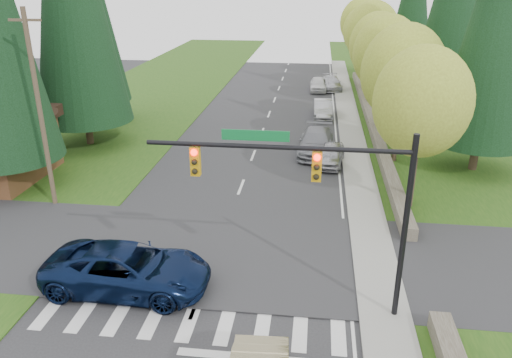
% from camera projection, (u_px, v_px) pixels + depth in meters
% --- Properties ---
extents(grass_east, '(14.00, 110.00, 0.06)m').
position_uv_depth(grass_east, '(455.00, 169.00, 31.41)').
color(grass_east, '#214913').
rests_on(grass_east, ground).
extents(grass_west, '(14.00, 110.00, 0.06)m').
position_uv_depth(grass_west, '(64.00, 152.00, 34.36)').
color(grass_west, '#214913').
rests_on(grass_west, ground).
extents(cross_street, '(120.00, 8.00, 0.10)m').
position_uv_depth(cross_street, '(215.00, 253.00, 21.87)').
color(cross_street, '#28282B').
rests_on(cross_street, ground).
extents(sidewalk_east, '(1.80, 80.00, 0.13)m').
position_uv_depth(sidewalk_east, '(355.00, 154.00, 33.93)').
color(sidewalk_east, gray).
rests_on(sidewalk_east, ground).
extents(curb_east, '(0.20, 80.00, 0.13)m').
position_uv_depth(curb_east, '(343.00, 153.00, 34.03)').
color(curb_east, gray).
rests_on(curb_east, ground).
extents(stone_wall_north, '(0.70, 40.00, 0.70)m').
position_uv_depth(stone_wall_north, '(371.00, 119.00, 40.98)').
color(stone_wall_north, '#4C4438').
rests_on(stone_wall_north, ground).
extents(traffic_signal, '(8.70, 0.37, 6.80)m').
position_uv_depth(traffic_signal, '(321.00, 184.00, 16.27)').
color(traffic_signal, black).
rests_on(traffic_signal, ground).
extents(utility_pole, '(1.60, 0.24, 10.00)m').
position_uv_depth(utility_pole, '(40.00, 110.00, 24.68)').
color(utility_pole, '#473828').
rests_on(utility_pole, ground).
extents(decid_tree_0, '(4.80, 4.80, 8.37)m').
position_uv_depth(decid_tree_0, '(422.00, 102.00, 24.23)').
color(decid_tree_0, '#38281C').
rests_on(decid_tree_0, ground).
extents(decid_tree_1, '(5.20, 5.20, 8.80)m').
position_uv_depth(decid_tree_1, '(403.00, 72.00, 30.57)').
color(decid_tree_1, '#38281C').
rests_on(decid_tree_1, ground).
extents(decid_tree_2, '(5.00, 5.00, 8.82)m').
position_uv_depth(decid_tree_2, '(386.00, 54.00, 36.98)').
color(decid_tree_2, '#38281C').
rests_on(decid_tree_2, ground).
extents(decid_tree_3, '(5.00, 5.00, 8.55)m').
position_uv_depth(decid_tree_3, '(378.00, 45.00, 43.50)').
color(decid_tree_3, '#38281C').
rests_on(decid_tree_3, ground).
extents(decid_tree_4, '(5.40, 5.40, 9.18)m').
position_uv_depth(decid_tree_4, '(372.00, 32.00, 49.77)').
color(decid_tree_4, '#38281C').
rests_on(decid_tree_4, ground).
extents(decid_tree_5, '(4.80, 4.80, 8.30)m').
position_uv_depth(decid_tree_5, '(364.00, 31.00, 56.43)').
color(decid_tree_5, '#38281C').
rests_on(decid_tree_5, ground).
extents(decid_tree_6, '(5.20, 5.20, 8.86)m').
position_uv_depth(decid_tree_6, '(361.00, 22.00, 62.72)').
color(decid_tree_6, '#38281C').
rests_on(decid_tree_6, ground).
extents(conifer_e_a, '(5.44, 5.44, 17.80)m').
position_uv_depth(conifer_e_a, '(501.00, 5.00, 27.61)').
color(conifer_e_a, '#38281C').
rests_on(conifer_e_a, ground).
extents(suv_navy, '(6.42, 3.09, 1.76)m').
position_uv_depth(suv_navy, '(128.00, 269.00, 19.09)').
color(suv_navy, '#0A1736').
rests_on(suv_navy, ground).
extents(parked_car_a, '(2.06, 4.07, 1.33)m').
position_uv_depth(parked_car_a, '(331.00, 155.00, 31.97)').
color(parked_car_a, '#A2A2A7').
rests_on(parked_car_a, ground).
extents(parked_car_b, '(2.57, 5.57, 1.58)m').
position_uv_depth(parked_car_b, '(316.00, 142.00, 33.96)').
color(parked_car_b, gray).
rests_on(parked_car_b, ground).
extents(parked_car_c, '(1.63, 4.42, 1.44)m').
position_uv_depth(parked_car_c, '(323.00, 109.00, 42.77)').
color(parked_car_c, '#9D9DA1').
rests_on(parked_car_c, ground).
extents(parked_car_d, '(1.80, 4.24, 1.43)m').
position_uv_depth(parked_car_d, '(318.00, 84.00, 52.50)').
color(parked_car_d, silver).
rests_on(parked_car_d, ground).
extents(parked_car_e, '(2.39, 4.94, 1.39)m').
position_uv_depth(parked_car_e, '(331.00, 83.00, 53.19)').
color(parked_car_e, '#B1B2B6').
rests_on(parked_car_e, ground).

